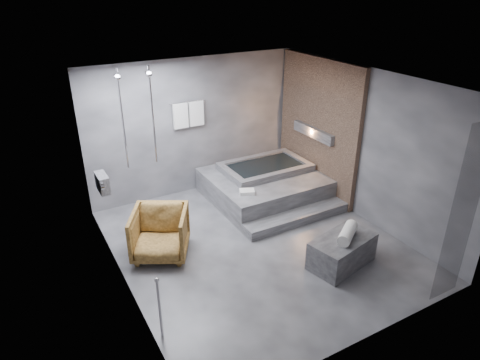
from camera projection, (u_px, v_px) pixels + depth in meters
room at (271, 142)px, 7.01m from camera, size 5.00×5.04×2.82m
tub_deck at (264, 186)px, 8.89m from camera, size 2.20×2.00×0.50m
tub_step at (297, 218)px, 8.03m from camera, size 2.20×0.36×0.18m
concrete_bench at (342, 251)px, 6.79m from camera, size 1.17×0.81×0.48m
driftwood_chair at (160, 233)px, 6.95m from camera, size 1.19×1.20×0.81m
rolled_towel at (348, 233)px, 6.64m from camera, size 0.57×0.47×0.20m
deck_towel at (247, 192)px, 8.01m from camera, size 0.33×0.29×0.07m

